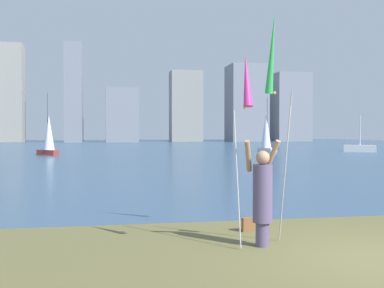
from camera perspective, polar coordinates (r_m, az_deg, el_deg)
The scene contains 14 objects.
ground at distance 58.09m, azimuth -6.06°, elevation -0.62°, with size 120.00×138.00×0.12m.
person at distance 8.71m, azimuth 8.39°, elevation -5.91°, with size 0.70×0.52×1.92m.
kite_flag_left at distance 8.09m, azimuth 6.46°, elevation 6.91°, with size 0.16×0.97×3.37m.
kite_flag_right at distance 9.62m, azimuth 9.54°, elevation 10.11°, with size 0.16×1.28×4.35m.
bag at distance 10.09m, azimuth 6.67°, elevation -9.50°, with size 0.23×0.16×0.28m.
sailboat_0 at distance 43.80m, azimuth -16.70°, elevation 0.91°, with size 2.00×1.73×5.46m.
sailboat_1 at distance 51.40m, azimuth 19.38°, elevation -0.48°, with size 3.08×2.36×3.71m.
sailboat_5 at distance 49.58m, azimuth 8.84°, elevation 1.33°, with size 1.62×2.23×5.57m.
skyline_tower_1 at distance 102.62m, azimuth -20.61°, elevation 5.71°, with size 4.28×4.24×19.59m.
skyline_tower_2 at distance 97.33m, azimuth -13.89°, elevation 5.86°, with size 3.30×7.13×19.14m.
skyline_tower_3 at distance 96.41m, azimuth -8.36°, elevation 3.39°, with size 6.28×6.98×10.61m.
skyline_tower_4 at distance 100.52m, azimuth -0.74°, elevation 4.50°, with size 6.53×4.51×14.70m.
skyline_tower_5 at distance 102.41m, azimuth 6.51°, elevation 4.83°, with size 7.76×7.36×16.11m.
skyline_tower_6 at distance 107.49m, azimuth 11.53°, elevation 4.28°, with size 7.50×7.50×14.75m.
Camera 1 is at (-4.47, -6.93, 2.06)m, focal length 44.78 mm.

